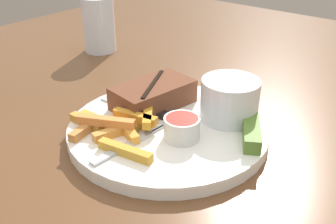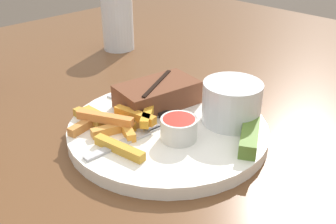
{
  "view_description": "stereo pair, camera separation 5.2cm",
  "coord_description": "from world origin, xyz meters",
  "px_view_note": "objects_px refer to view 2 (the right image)",
  "views": [
    {
      "loc": [
        -0.38,
        -0.31,
        1.04
      ],
      "look_at": [
        0.0,
        0.0,
        0.78
      ],
      "focal_mm": 42.0,
      "sensor_mm": 36.0,
      "label": 1
    },
    {
      "loc": [
        -0.34,
        -0.35,
        1.04
      ],
      "look_at": [
        0.0,
        0.0,
        0.78
      ],
      "focal_mm": 42.0,
      "sensor_mm": 36.0,
      "label": 2
    }
  ],
  "objects_px": {
    "coleslaw_cup": "(232,100)",
    "drinking_glass": "(118,23)",
    "dinner_plate": "(168,130)",
    "fork_utensil": "(125,142)",
    "dipping_sauce_cup": "(179,128)",
    "knife_utensil": "(157,112)",
    "steak_portion": "(157,94)",
    "pickle_spear": "(249,137)"
  },
  "relations": [
    {
      "from": "steak_portion",
      "to": "dipping_sauce_cup",
      "type": "relative_size",
      "value": 2.71
    },
    {
      "from": "steak_portion",
      "to": "dinner_plate",
      "type": "bearing_deg",
      "value": -119.63
    },
    {
      "from": "coleslaw_cup",
      "to": "drinking_glass",
      "type": "height_order",
      "value": "drinking_glass"
    },
    {
      "from": "dipping_sauce_cup",
      "to": "pickle_spear",
      "type": "distance_m",
      "value": 0.09
    },
    {
      "from": "drinking_glass",
      "to": "dipping_sauce_cup",
      "type": "bearing_deg",
      "value": -117.89
    },
    {
      "from": "coleslaw_cup",
      "to": "knife_utensil",
      "type": "xyz_separation_m",
      "value": [
        -0.06,
        0.09,
        -0.03
      ]
    },
    {
      "from": "fork_utensil",
      "to": "knife_utensil",
      "type": "height_order",
      "value": "knife_utensil"
    },
    {
      "from": "coleslaw_cup",
      "to": "drinking_glass",
      "type": "relative_size",
      "value": 0.7
    },
    {
      "from": "dinner_plate",
      "to": "pickle_spear",
      "type": "xyz_separation_m",
      "value": [
        0.04,
        -0.11,
        0.02
      ]
    },
    {
      "from": "dipping_sauce_cup",
      "to": "drinking_glass",
      "type": "height_order",
      "value": "drinking_glass"
    },
    {
      "from": "coleslaw_cup",
      "to": "fork_utensil",
      "type": "bearing_deg",
      "value": 157.02
    },
    {
      "from": "dinner_plate",
      "to": "coleslaw_cup",
      "type": "bearing_deg",
      "value": -38.63
    },
    {
      "from": "dinner_plate",
      "to": "steak_portion",
      "type": "distance_m",
      "value": 0.07
    },
    {
      "from": "dinner_plate",
      "to": "drinking_glass",
      "type": "relative_size",
      "value": 2.39
    },
    {
      "from": "knife_utensil",
      "to": "drinking_glass",
      "type": "bearing_deg",
      "value": -35.06
    },
    {
      "from": "dinner_plate",
      "to": "fork_utensil",
      "type": "bearing_deg",
      "value": 176.15
    },
    {
      "from": "fork_utensil",
      "to": "drinking_glass",
      "type": "distance_m",
      "value": 0.43
    },
    {
      "from": "dipping_sauce_cup",
      "to": "drinking_glass",
      "type": "distance_m",
      "value": 0.44
    },
    {
      "from": "steak_portion",
      "to": "pickle_spear",
      "type": "distance_m",
      "value": 0.17
    },
    {
      "from": "steak_portion",
      "to": "dipping_sauce_cup",
      "type": "xyz_separation_m",
      "value": [
        -0.05,
        -0.09,
        -0.0
      ]
    },
    {
      "from": "knife_utensil",
      "to": "drinking_glass",
      "type": "relative_size",
      "value": 1.39
    },
    {
      "from": "steak_portion",
      "to": "drinking_glass",
      "type": "relative_size",
      "value": 1.11
    },
    {
      "from": "knife_utensil",
      "to": "pickle_spear",
      "type": "bearing_deg",
      "value": -173.72
    },
    {
      "from": "steak_portion",
      "to": "knife_utensil",
      "type": "bearing_deg",
      "value": -135.88
    },
    {
      "from": "dinner_plate",
      "to": "dipping_sauce_cup",
      "type": "bearing_deg",
      "value": -114.23
    },
    {
      "from": "coleslaw_cup",
      "to": "drinking_glass",
      "type": "distance_m",
      "value": 0.42
    },
    {
      "from": "dinner_plate",
      "to": "pickle_spear",
      "type": "distance_m",
      "value": 0.12
    },
    {
      "from": "steak_portion",
      "to": "dipping_sauce_cup",
      "type": "height_order",
      "value": "steak_portion"
    },
    {
      "from": "dinner_plate",
      "to": "fork_utensil",
      "type": "relative_size",
      "value": 2.13
    },
    {
      "from": "coleslaw_cup",
      "to": "drinking_glass",
      "type": "bearing_deg",
      "value": 73.98
    },
    {
      "from": "coleslaw_cup",
      "to": "pickle_spear",
      "type": "height_order",
      "value": "coleslaw_cup"
    },
    {
      "from": "steak_portion",
      "to": "pickle_spear",
      "type": "xyz_separation_m",
      "value": [
        0.01,
        -0.17,
        -0.01
      ]
    },
    {
      "from": "steak_portion",
      "to": "drinking_glass",
      "type": "xyz_separation_m",
      "value": [
        0.16,
        0.29,
        0.02
      ]
    },
    {
      "from": "coleslaw_cup",
      "to": "knife_utensil",
      "type": "distance_m",
      "value": 0.11
    },
    {
      "from": "dinner_plate",
      "to": "knife_utensil",
      "type": "distance_m",
      "value": 0.04
    },
    {
      "from": "dinner_plate",
      "to": "drinking_glass",
      "type": "bearing_deg",
      "value": 61.73
    },
    {
      "from": "coleslaw_cup",
      "to": "dipping_sauce_cup",
      "type": "xyz_separation_m",
      "value": [
        -0.09,
        0.02,
        -0.02
      ]
    },
    {
      "from": "coleslaw_cup",
      "to": "fork_utensil",
      "type": "distance_m",
      "value": 0.16
    },
    {
      "from": "dipping_sauce_cup",
      "to": "knife_utensil",
      "type": "distance_m",
      "value": 0.08
    },
    {
      "from": "pickle_spear",
      "to": "coleslaw_cup",
      "type": "bearing_deg",
      "value": 60.25
    },
    {
      "from": "dinner_plate",
      "to": "coleslaw_cup",
      "type": "height_order",
      "value": "coleslaw_cup"
    },
    {
      "from": "dipping_sauce_cup",
      "to": "knife_utensil",
      "type": "relative_size",
      "value": 0.3
    }
  ]
}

